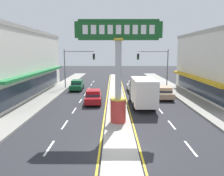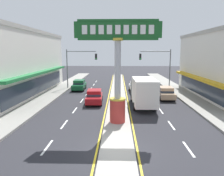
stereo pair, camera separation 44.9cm
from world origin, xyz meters
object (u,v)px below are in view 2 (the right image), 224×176
Objects in this scene: box_truck_near_right_lane at (143,91)px; sedan_near_left_lane at (136,86)px; traffic_light_right_side at (159,62)px; traffic_light_left_side at (78,62)px; sedan_far_left_oncoming at (166,93)px; district_sign at (118,72)px; sedan_mid_left_lane at (79,85)px; sedan_far_right_lane at (94,96)px; storefront_left at (5,63)px.

box_truck_near_right_lane is 1.59× the size of sedan_near_left_lane.
box_truck_near_right_lane is at bearing -107.69° from traffic_light_right_side.
sedan_far_left_oncoming is (12.26, -7.33, -3.46)m from traffic_light_left_side.
sedan_near_left_lane is (-3.58, -2.14, -3.46)m from traffic_light_right_side.
box_truck_near_right_lane is at bearing -89.86° from sedan_near_left_lane.
traffic_light_right_side is 5.42m from sedan_near_left_lane.
district_sign is at bearing -121.27° from sedan_far_left_oncoming.
traffic_light_left_side is 1.43× the size of sedan_near_left_lane.
traffic_light_right_side reaches higher than sedan_mid_left_lane.
sedan_near_left_lane is at bearing -9.37° from sedan_mid_left_lane.
sedan_near_left_lane is (5.38, 7.48, 0.00)m from sedan_far_right_lane.
sedan_far_right_lane is at bearing 110.34° from district_sign.
storefront_left reaches higher than sedan_near_left_lane.
box_truck_near_right_lane reaches higher than sedan_near_left_lane.
sedan_far_left_oncoming is (20.75, -1.34, -3.56)m from storefront_left.
sedan_mid_left_lane is at bearing -176.71° from traffic_light_right_side.
traffic_light_right_side is at bearing 15.09° from storefront_left.
storefront_left is (-14.77, 11.20, 0.13)m from district_sign.
storefront_left is at bearing -164.91° from traffic_light_right_side.
sedan_far_right_lane is at bearing -18.09° from storefront_left.
district_sign is 1.18× the size of box_truck_near_right_lane.
district_sign is 8.46m from sedan_far_right_lane.
storefront_left is 5.71× the size of sedan_near_left_lane.
box_truck_near_right_lane is 1.60× the size of sedan_mid_left_lane.
sedan_mid_left_lane is (0.28, -1.02, -3.46)m from traffic_light_left_side.
sedan_far_left_oncoming is at bearing 51.72° from box_truck_near_right_lane.
traffic_light_left_side is 12.55m from traffic_light_right_side.
district_sign is at bearing -115.40° from box_truck_near_right_lane.
sedan_mid_left_lane and sedan_far_left_oncoming have the same top height.
district_sign reaches higher than sedan_near_left_lane.
traffic_light_right_side is at bearing 3.29° from sedan_mid_left_lane.
sedan_far_left_oncoming is (3.27, 4.15, -0.91)m from box_truck_near_right_lane.
storefront_left is 4.00× the size of traffic_light_right_side.
sedan_near_left_lane is 8.79m from sedan_mid_left_lane.
traffic_light_left_side is (8.50, 5.99, -0.10)m from storefront_left.
traffic_light_right_side is 1.43× the size of sedan_near_left_lane.
district_sign is 1.88× the size of sedan_mid_left_lane.
sedan_far_right_lane is at bearing -69.70° from sedan_mid_left_lane.
traffic_light_left_side is at bearing 35.17° from storefront_left.
sedan_mid_left_lane is (8.78, 4.97, -3.56)m from storefront_left.
box_truck_near_right_lane is at bearing 64.60° from district_sign.
sedan_near_left_lane is at bearing 124.04° from sedan_far_left_oncoming.
sedan_far_right_lane is 9.21m from sedan_near_left_lane.
storefront_left reaches higher than sedan_far_right_lane.
sedan_near_left_lane is at bearing 90.14° from box_truck_near_right_lane.
district_sign is 1.32× the size of traffic_light_left_side.
district_sign is 17.58m from sedan_mid_left_lane.
sedan_far_right_lane is (-8.96, -9.62, -3.46)m from traffic_light_right_side.
traffic_light_left_side is at bearing 110.04° from district_sign.
traffic_light_left_side is at bearing 149.11° from sedan_far_left_oncoming.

